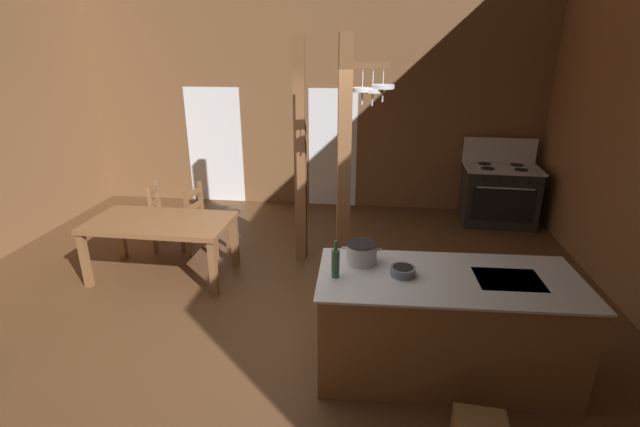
# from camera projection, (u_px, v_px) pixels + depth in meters

# --- Properties ---
(ground_plane) EXTENTS (8.53, 8.83, 0.10)m
(ground_plane) POSITION_uv_depth(u_px,v_px,m) (256.00, 335.00, 4.64)
(ground_plane) COLOR brown
(wall_back) EXTENTS (8.53, 0.14, 4.49)m
(wall_back) POSITION_uv_depth(u_px,v_px,m) (311.00, 76.00, 7.65)
(wall_back) COLOR brown
(wall_back) RESTS_ON ground_plane
(glazed_door_back_left) EXTENTS (1.00, 0.01, 2.05)m
(glazed_door_back_left) POSITION_uv_depth(u_px,v_px,m) (215.00, 146.00, 8.20)
(glazed_door_back_left) COLOR white
(glazed_door_back_left) RESTS_ON ground_plane
(glazed_panel_back_right) EXTENTS (0.84, 0.01, 2.05)m
(glazed_panel_back_right) POSITION_uv_depth(u_px,v_px,m) (333.00, 149.00, 7.96)
(glazed_panel_back_right) COLOR white
(glazed_panel_back_right) RESTS_ON ground_plane
(kitchen_island) EXTENTS (2.19, 1.03, 0.93)m
(kitchen_island) POSITION_uv_depth(u_px,v_px,m) (444.00, 325.00, 3.91)
(kitchen_island) COLOR brown
(kitchen_island) RESTS_ON ground_plane
(stove_range) EXTENTS (1.18, 0.87, 1.32)m
(stove_range) POSITION_uv_depth(u_px,v_px,m) (499.00, 194.00, 7.31)
(stove_range) COLOR black
(stove_range) RESTS_ON ground_plane
(support_post_with_pot_rack) EXTENTS (0.58, 0.28, 2.84)m
(support_post_with_pot_rack) POSITION_uv_depth(u_px,v_px,m) (347.00, 163.00, 4.85)
(support_post_with_pot_rack) COLOR brown
(support_post_with_pot_rack) RESTS_ON ground_plane
(support_post_center) EXTENTS (0.14, 0.14, 2.84)m
(support_post_center) POSITION_uv_depth(u_px,v_px,m) (300.00, 155.00, 5.76)
(support_post_center) COLOR brown
(support_post_center) RESTS_ON ground_plane
(dining_table) EXTENTS (1.72, 0.93, 0.74)m
(dining_table) POSITION_uv_depth(u_px,v_px,m) (160.00, 227.00, 5.53)
(dining_table) COLOR brown
(dining_table) RESTS_ON ground_plane
(ladderback_chair_near_window) EXTENTS (0.51, 0.51, 0.95)m
(ladderback_chair_near_window) POSITION_uv_depth(u_px,v_px,m) (166.00, 217.00, 6.43)
(ladderback_chair_near_window) COLOR brown
(ladderback_chair_near_window) RESTS_ON ground_plane
(ladderback_chair_by_post) EXTENTS (0.49, 0.49, 0.95)m
(ladderback_chair_by_post) POSITION_uv_depth(u_px,v_px,m) (205.00, 221.00, 6.27)
(ladderback_chair_by_post) COLOR brown
(ladderback_chair_by_post) RESTS_ON ground_plane
(stockpot_on_counter) EXTENTS (0.35, 0.28, 0.18)m
(stockpot_on_counter) POSITION_uv_depth(u_px,v_px,m) (361.00, 253.00, 3.96)
(stockpot_on_counter) COLOR #B7BABF
(stockpot_on_counter) RESTS_ON kitchen_island
(mixing_bowl_on_counter) EXTENTS (0.21, 0.21, 0.07)m
(mixing_bowl_on_counter) POSITION_uv_depth(u_px,v_px,m) (403.00, 271.00, 3.76)
(mixing_bowl_on_counter) COLOR slate
(mixing_bowl_on_counter) RESTS_ON kitchen_island
(bottle_tall_on_counter) EXTENTS (0.07, 0.07, 0.32)m
(bottle_tall_on_counter) POSITION_uv_depth(u_px,v_px,m) (336.00, 263.00, 3.70)
(bottle_tall_on_counter) COLOR #2D5638
(bottle_tall_on_counter) RESTS_ON kitchen_island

